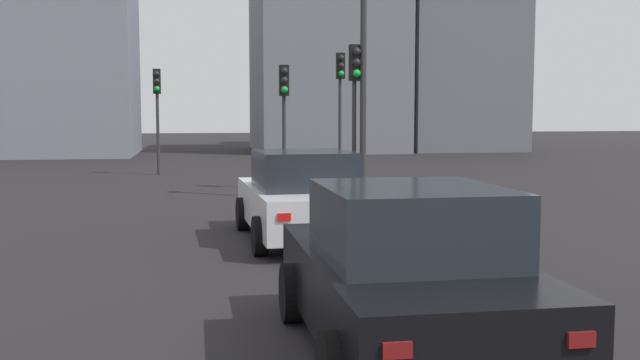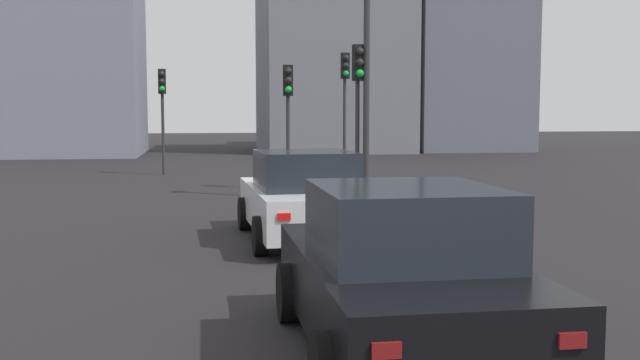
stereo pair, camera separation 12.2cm
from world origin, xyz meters
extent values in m
cube|color=silver|center=(9.21, -0.05, 0.61)|extent=(4.29, 2.02, 0.70)
cube|color=#1E232B|center=(9.00, -0.06, 1.28)|extent=(1.96, 1.71, 0.65)
cylinder|color=black|center=(10.55, -0.92, 0.32)|extent=(0.65, 0.24, 0.64)
cylinder|color=black|center=(10.48, 0.93, 0.32)|extent=(0.65, 0.24, 0.64)
cylinder|color=black|center=(7.94, -1.03, 0.32)|extent=(0.65, 0.24, 0.64)
cylinder|color=black|center=(7.86, 0.83, 0.32)|extent=(0.65, 0.24, 0.64)
cube|color=red|center=(7.11, -0.80, 0.73)|extent=(0.04, 0.20, 0.11)
cube|color=red|center=(7.06, 0.54, 0.73)|extent=(0.04, 0.20, 0.11)
cube|color=black|center=(2.90, -0.09, 0.61)|extent=(4.01, 1.80, 0.70)
cube|color=#1E232B|center=(2.70, -0.09, 1.29)|extent=(1.80, 1.59, 0.66)
cylinder|color=black|center=(4.14, -0.99, 0.32)|extent=(0.64, 0.22, 0.64)
cylinder|color=black|center=(4.14, 0.81, 0.32)|extent=(0.64, 0.22, 0.64)
cylinder|color=black|center=(1.66, -0.99, 0.32)|extent=(0.64, 0.22, 0.64)
cube|color=maroon|center=(0.88, -0.74, 0.74)|extent=(0.03, 0.20, 0.11)
cube|color=maroon|center=(0.88, 0.56, 0.74)|extent=(0.03, 0.20, 0.11)
cylinder|color=#2D2D30|center=(14.40, -2.16, 1.54)|extent=(0.11, 0.11, 3.08)
cube|color=black|center=(14.34, -2.17, 3.53)|extent=(0.24, 0.30, 0.90)
sphere|color=black|center=(14.24, -2.18, 3.80)|extent=(0.20, 0.20, 0.20)
sphere|color=black|center=(14.24, -2.18, 3.53)|extent=(0.20, 0.20, 0.20)
sphere|color=green|center=(14.24, -2.18, 3.26)|extent=(0.20, 0.20, 0.20)
cylinder|color=#2D2D30|center=(23.65, 3.14, 1.48)|extent=(0.11, 0.11, 2.97)
cube|color=black|center=(23.59, 3.14, 3.42)|extent=(0.21, 0.29, 0.90)
sphere|color=black|center=(23.48, 3.14, 3.69)|extent=(0.20, 0.20, 0.20)
sphere|color=black|center=(23.48, 3.14, 3.42)|extent=(0.20, 0.20, 0.20)
sphere|color=green|center=(23.48, 3.14, 3.15)|extent=(0.20, 0.20, 0.20)
cylinder|color=#2D2D30|center=(21.49, -3.23, 1.73)|extent=(0.11, 0.11, 3.46)
cube|color=black|center=(21.43, -3.23, 3.91)|extent=(0.22, 0.29, 0.90)
sphere|color=black|center=(21.32, -3.24, 4.18)|extent=(0.20, 0.20, 0.20)
sphere|color=black|center=(21.32, -3.24, 3.91)|extent=(0.20, 0.20, 0.20)
sphere|color=green|center=(21.32, -3.24, 3.64)|extent=(0.20, 0.20, 0.20)
cylinder|color=#2D2D30|center=(17.70, -0.78, 1.39)|extent=(0.11, 0.11, 2.77)
cube|color=black|center=(17.64, -0.78, 3.22)|extent=(0.20, 0.28, 0.90)
sphere|color=black|center=(17.53, -0.78, 3.49)|extent=(0.20, 0.20, 0.20)
sphere|color=black|center=(17.53, -0.78, 3.22)|extent=(0.20, 0.20, 0.20)
sphere|color=green|center=(17.53, -0.78, 2.95)|extent=(0.20, 0.20, 0.20)
cylinder|color=#2D2D30|center=(14.26, -2.36, 3.58)|extent=(0.16, 0.16, 7.16)
cube|color=slate|center=(41.44, -14.00, 7.93)|extent=(11.63, 6.87, 15.86)
cube|color=slate|center=(39.97, -6.00, 5.19)|extent=(9.81, 8.32, 10.37)
cube|color=gray|center=(37.67, 10.00, 5.47)|extent=(8.28, 10.03, 10.94)
camera|label=1|loc=(-3.54, 1.84, 2.27)|focal=40.67mm
camera|label=2|loc=(-3.56, 1.72, 2.27)|focal=40.67mm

